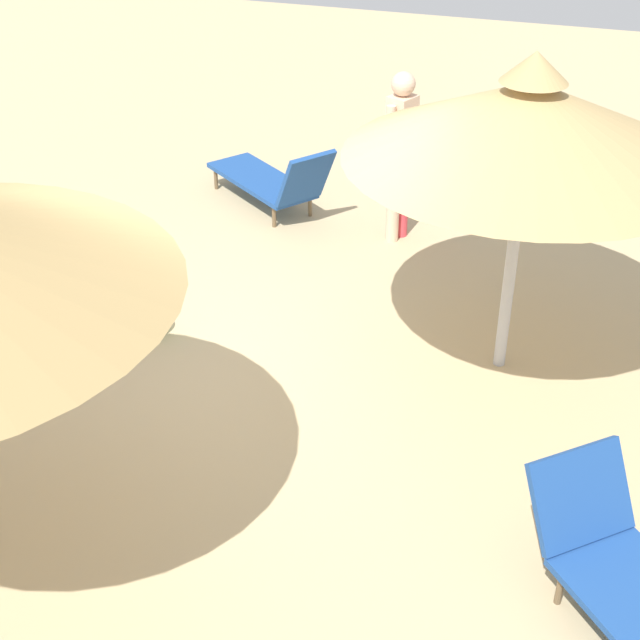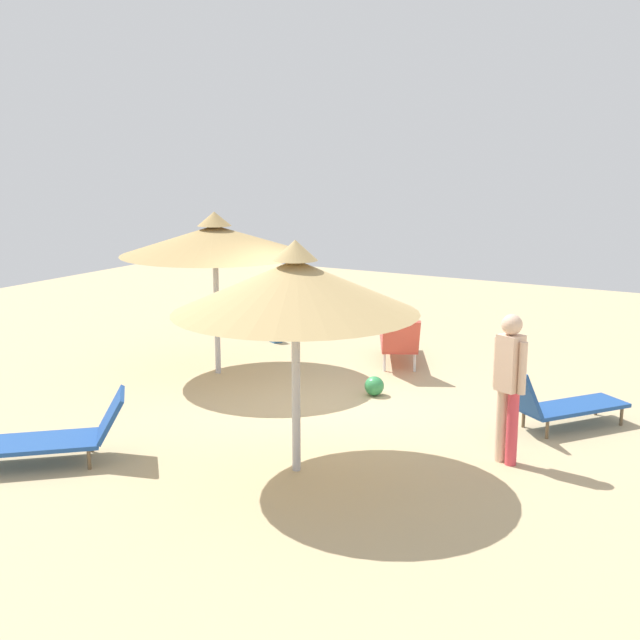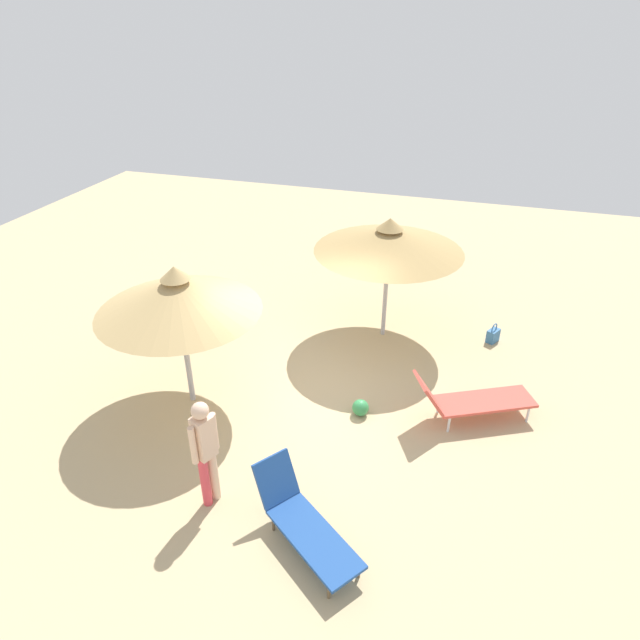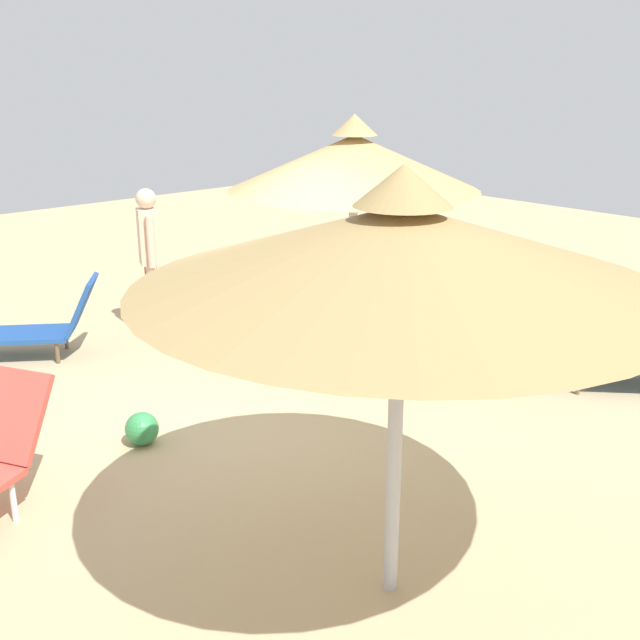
% 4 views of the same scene
% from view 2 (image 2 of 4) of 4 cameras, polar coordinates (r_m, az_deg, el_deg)
% --- Properties ---
extents(ground, '(24.00, 24.00, 0.10)m').
position_cam_2_polar(ground, '(11.19, -0.52, -6.68)').
color(ground, tan).
extents(parasol_umbrella_near_right, '(2.94, 2.94, 2.58)m').
position_cam_2_polar(parasol_umbrella_near_right, '(12.72, -7.43, 5.63)').
color(parasol_umbrella_near_right, '#B2B2B7').
rests_on(parasol_umbrella_near_right, ground).
extents(parasol_umbrella_center, '(2.68, 2.68, 2.59)m').
position_cam_2_polar(parasol_umbrella_center, '(8.65, -1.75, 2.40)').
color(parasol_umbrella_center, '#B2B2B7').
rests_on(parasol_umbrella_center, ground).
extents(lounge_chair_near_left, '(1.65, 1.72, 0.80)m').
position_cam_2_polar(lounge_chair_near_left, '(9.78, -18.09, -7.74)').
color(lounge_chair_near_left, '#1E478C').
rests_on(lounge_chair_near_left, ground).
extents(lounge_chair_far_left, '(2.09, 1.44, 0.95)m').
position_cam_2_polar(lounge_chair_far_left, '(13.47, 5.56, -1.42)').
color(lounge_chair_far_left, '#CC4C3F').
rests_on(lounge_chair_far_left, ground).
extents(lounge_chair_edge, '(1.74, 1.48, 0.88)m').
position_cam_2_polar(lounge_chair_edge, '(10.82, 16.42, -5.61)').
color(lounge_chair_edge, '#1E478C').
rests_on(lounge_chair_edge, ground).
extents(person_standing_back, '(0.30, 0.42, 1.74)m').
position_cam_2_polar(person_standing_back, '(9.36, 13.19, -4.08)').
color(person_standing_back, '#D83F4C').
rests_on(person_standing_back, ground).
extents(handbag, '(0.28, 0.33, 0.43)m').
position_cam_2_polar(handbag, '(15.08, -3.22, -0.97)').
color(handbag, '#336699').
rests_on(handbag, ground).
extents(beach_ball, '(0.29, 0.29, 0.29)m').
position_cam_2_polar(beach_ball, '(11.85, 3.85, -4.66)').
color(beach_ball, '#338C4C').
rests_on(beach_ball, ground).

